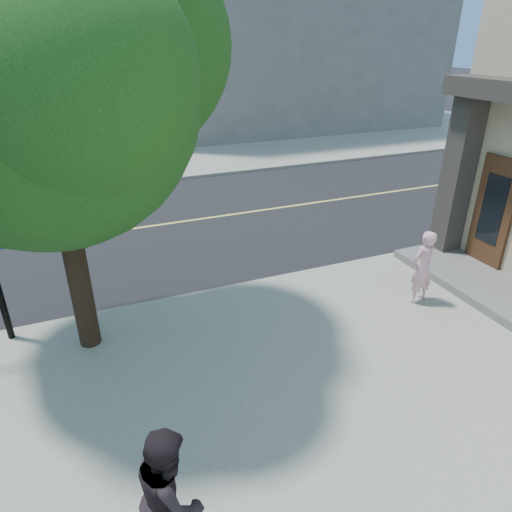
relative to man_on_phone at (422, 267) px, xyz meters
name	(u,v)px	position (x,y,z in m)	size (l,w,h in m)	color
ground	(37,329)	(-7.50, 2.13, -0.92)	(140.00, 140.00, 0.00)	black
road_ew	(41,242)	(-7.50, 6.63, -0.91)	(140.00, 9.00, 0.01)	black
sidewalk_ne	(256,118)	(6.00, 23.63, -0.86)	(29.00, 25.00, 0.12)	gray
filler_ne	(260,3)	(6.50, 24.13, 6.20)	(18.00, 16.00, 14.00)	slate
man_on_phone	(422,267)	(0.00, 0.00, 0.00)	(0.58, 0.38, 1.59)	#DDA0AD
pedestrian	(171,495)	(-5.94, -3.19, 0.08)	(0.85, 0.66, 1.75)	black
street_tree	(45,53)	(-6.41, 1.10, 4.07)	(5.68, 5.16, 7.53)	black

